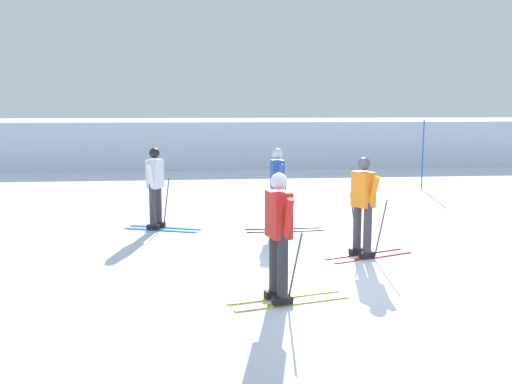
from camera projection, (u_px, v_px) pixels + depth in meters
The scene contains 7 objects.
ground_plane at pixel (308, 283), 8.37m from camera, with size 120.00×120.00×0.00m, color silver.
far_snow_ridge at pixel (226, 140), 28.42m from camera, with size 80.00×9.79×1.95m, color silver.
skier_white at pixel (156, 186), 12.01m from camera, with size 1.63×0.95×1.71m.
skier_orange at pixel (363, 204), 9.73m from camera, with size 1.63×0.95×1.71m.
skier_red at pixel (279, 234), 7.43m from camera, with size 1.64×0.98×1.71m.
skier_blue at pixel (278, 187), 11.88m from camera, with size 1.61×1.00×1.71m.
trail_marker_pole at pixel (423, 155), 17.95m from camera, with size 0.04×0.04×2.17m, color #1E56AD.
Camera 1 is at (-1.62, -7.96, 2.52)m, focal length 40.46 mm.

